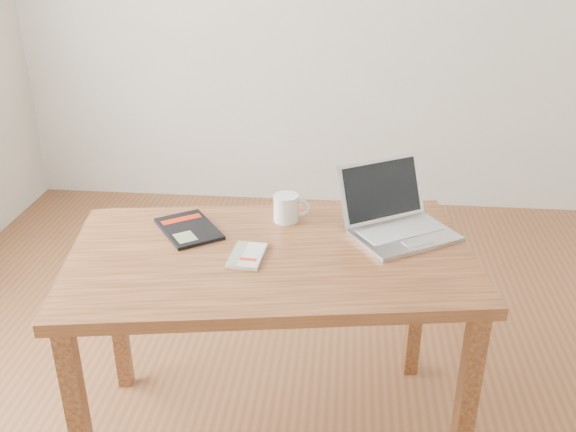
# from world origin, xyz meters

# --- Properties ---
(room) EXTENTS (4.04, 4.04, 2.70)m
(room) POSITION_xyz_m (-0.07, 0.00, 1.36)
(room) COLOR brown
(room) RESTS_ON ground
(desk) EXTENTS (1.37, 0.92, 0.75)m
(desk) POSITION_xyz_m (-0.19, -0.11, 0.66)
(desk) COLOR brown
(desk) RESTS_ON ground
(white_guidebook) EXTENTS (0.11, 0.17, 0.01)m
(white_guidebook) POSITION_xyz_m (-0.26, -0.15, 0.76)
(white_guidebook) COLOR beige
(white_guidebook) RESTS_ON desk
(black_guidebook) EXTENTS (0.27, 0.30, 0.01)m
(black_guidebook) POSITION_xyz_m (-0.49, 0.02, 0.76)
(black_guidebook) COLOR black
(black_guidebook) RESTS_ON desk
(laptop) EXTENTS (0.43, 0.43, 0.21)m
(laptop) POSITION_xyz_m (0.21, 0.08, 0.80)
(laptop) COLOR silver
(laptop) RESTS_ON desk
(coffee_mug) EXTENTS (0.13, 0.09, 0.09)m
(coffee_mug) POSITION_xyz_m (-0.16, 0.13, 0.80)
(coffee_mug) COLOR white
(coffee_mug) RESTS_ON desk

